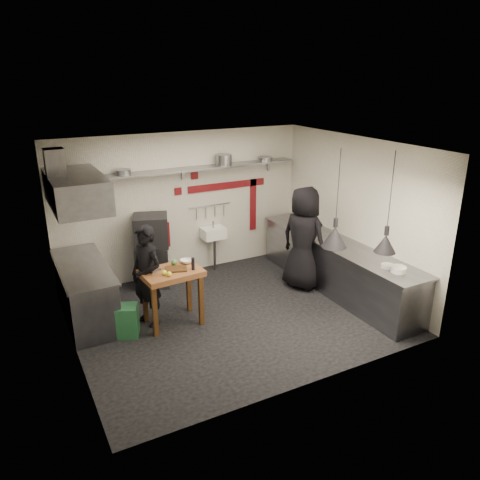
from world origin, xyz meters
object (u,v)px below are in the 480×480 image
oven_stand (152,265)px  combi_oven (151,231)px  chef_left (147,276)px  green_bin (128,321)px  prep_table (173,297)px  chef_right (304,238)px

oven_stand → combi_oven: combi_oven is taller
combi_oven → chef_left: chef_left is taller
green_bin → chef_left: (0.41, 0.23, 0.57)m
chef_left → prep_table: bearing=36.9°
oven_stand → chef_right: chef_right is taller
combi_oven → green_bin: size_ratio=1.23×
chef_right → prep_table: bearing=73.8°
combi_oven → green_bin: bearing=-101.9°
chef_right → oven_stand: bearing=41.2°
green_bin → chef_left: chef_left is taller
green_bin → prep_table: size_ratio=0.54×
combi_oven → prep_table: bearing=-77.8°
green_bin → chef_right: (3.37, 0.21, 0.71)m
oven_stand → combi_oven: bearing=-5.2°
chef_left → oven_stand: bearing=135.5°
green_bin → chef_right: size_ratio=0.26×
combi_oven → chef_right: (2.45, -1.36, -0.13)m
chef_right → combi_oven: bearing=41.1°
oven_stand → chef_left: chef_left is taller
combi_oven → green_bin: combi_oven is taller
combi_oven → chef_left: 1.46m
combi_oven → chef_right: 2.81m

